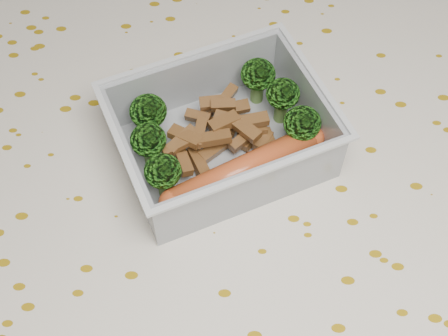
{
  "coord_description": "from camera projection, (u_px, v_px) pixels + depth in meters",
  "views": [
    {
      "loc": [
        -0.01,
        -0.25,
        1.17
      ],
      "look_at": [
        -0.01,
        -0.01,
        0.78
      ],
      "focal_mm": 50.0,
      "sensor_mm": 36.0,
      "label": 1
    }
  ],
  "objects": [
    {
      "name": "meat_pile",
      "position": [
        219.0,
        131.0,
        0.49
      ],
      "size": [
        0.09,
        0.08,
        0.03
      ],
      "color": "brown",
      "rests_on": "lunch_container"
    },
    {
      "name": "lunch_container",
      "position": [
        221.0,
        138.0,
        0.48
      ],
      "size": [
        0.2,
        0.18,
        0.06
      ],
      "color": "#B4B9C2",
      "rests_on": "tablecloth"
    },
    {
      "name": "dining_table",
      "position": [
        235.0,
        232.0,
        0.56
      ],
      "size": [
        1.4,
        0.9,
        0.75
      ],
      "color": "brown",
      "rests_on": "ground"
    },
    {
      "name": "tablecloth",
      "position": [
        236.0,
        205.0,
        0.52
      ],
      "size": [
        1.46,
        0.96,
        0.19
      ],
      "color": "silver",
      "rests_on": "dining_table"
    },
    {
      "name": "broccoli_florets",
      "position": [
        219.0,
        119.0,
        0.48
      ],
      "size": [
        0.15,
        0.12,
        0.04
      ],
      "color": "#608C3F",
      "rests_on": "lunch_container"
    },
    {
      "name": "sausage",
      "position": [
        244.0,
        170.0,
        0.46
      ],
      "size": [
        0.12,
        0.08,
        0.02
      ],
      "color": "#C44E23",
      "rests_on": "lunch_container"
    }
  ]
}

